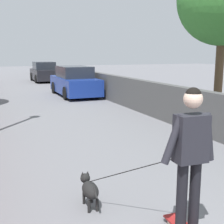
# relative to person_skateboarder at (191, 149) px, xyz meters

# --- Properties ---
(ground_plane) EXTENTS (80.00, 80.00, 0.00)m
(ground_plane) POSITION_rel_person_skateboarder_xyz_m (11.61, -0.36, -1.12)
(ground_plane) COLOR slate
(fence_right) EXTENTS (48.00, 0.30, 1.21)m
(fence_right) POSITION_rel_person_skateboarder_xyz_m (9.61, -3.31, -0.51)
(fence_right) COLOR #4C4C4C
(fence_right) RESTS_ON ground
(person_skateboarder) EXTENTS (0.24, 0.71, 1.75)m
(person_skateboarder) POSITION_rel_person_skateboarder_xyz_m (0.00, 0.00, 0.00)
(person_skateboarder) COLOR black
(person_skateboarder) RESTS_ON skateboard
(dog) EXTENTS (1.48, 0.99, 1.06)m
(dog) POSITION_rel_person_skateboarder_xyz_m (1.16, 0.86, -0.84)
(dog) COLOR black
(dog) RESTS_ON ground
(car_near) EXTENTS (4.29, 1.80, 1.54)m
(car_near) POSITION_rel_person_skateboarder_xyz_m (12.79, -2.16, -0.40)
(car_near) COLOR navy
(car_near) RESTS_ON ground
(car_far) EXTENTS (3.82, 1.80, 1.54)m
(car_far) POSITION_rel_person_skateboarder_xyz_m (21.63, -2.16, -0.40)
(car_far) COLOR black
(car_far) RESTS_ON ground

